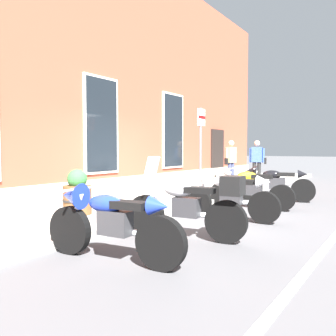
# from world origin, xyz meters

# --- Properties ---
(ground_plane) EXTENTS (140.00, 140.00, 0.00)m
(ground_plane) POSITION_xyz_m (0.00, 0.00, 0.00)
(ground_plane) COLOR #424244
(sidewalk) EXTENTS (26.50, 2.48, 0.15)m
(sidewalk) POSITION_xyz_m (0.00, 1.24, 0.08)
(sidewalk) COLOR gray
(sidewalk) RESTS_ON ground_plane
(brick_pub_facade) EXTENTS (20.50, 5.25, 7.17)m
(brick_pub_facade) POSITION_xyz_m (-0.00, 5.05, 3.58)
(brick_pub_facade) COLOR brown
(brick_pub_facade) RESTS_ON ground_plane
(motorcycle_blue_sport) EXTENTS (0.62, 2.15, 1.01)m
(motorcycle_blue_sport) POSITION_xyz_m (-3.35, -0.92, 0.55)
(motorcycle_blue_sport) COLOR black
(motorcycle_blue_sport) RESTS_ON ground_plane
(motorcycle_silver_touring) EXTENTS (0.67, 2.13, 1.35)m
(motorcycle_silver_touring) POSITION_xyz_m (-1.75, -1.23, 0.56)
(motorcycle_silver_touring) COLOR black
(motorcycle_silver_touring) RESTS_ON ground_plane
(motorcycle_white_sport) EXTENTS (0.62, 2.12, 1.05)m
(motorcycle_white_sport) POSITION_xyz_m (0.05, -1.05, 0.57)
(motorcycle_white_sport) COLOR black
(motorcycle_white_sport) RESTS_ON ground_plane
(motorcycle_yellow_naked) EXTENTS (0.62, 2.17, 0.99)m
(motorcycle_yellow_naked) POSITION_xyz_m (1.72, -0.94, 0.49)
(motorcycle_yellow_naked) COLOR black
(motorcycle_yellow_naked) RESTS_ON ground_plane
(motorcycle_black_sport) EXTENTS (0.75, 2.10, 1.01)m
(motorcycle_black_sport) POSITION_xyz_m (3.29, -1.01, 0.55)
(motorcycle_black_sport) COLOR black
(motorcycle_black_sport) RESTS_ON ground_plane
(pedestrian_tan_coat) EXTENTS (0.66, 0.29, 1.66)m
(pedestrian_tan_coat) POSITION_xyz_m (5.69, 1.32, 1.08)
(pedestrian_tan_coat) COLOR #2D3351
(pedestrian_tan_coat) RESTS_ON sidewalk
(pedestrian_blue_top) EXTENTS (0.31, 0.65, 1.66)m
(pedestrian_blue_top) POSITION_xyz_m (6.63, 0.65, 1.08)
(pedestrian_blue_top) COLOR black
(pedestrian_blue_top) RESTS_ON sidewalk
(parking_sign) EXTENTS (0.36, 0.07, 2.41)m
(parking_sign) POSITION_xyz_m (1.54, 0.36, 1.71)
(parking_sign) COLOR #4C4C51
(parking_sign) RESTS_ON sidewalk
(barrel_planter) EXTENTS (0.60, 0.60, 0.92)m
(barrel_planter) POSITION_xyz_m (-1.82, 1.36, 0.55)
(barrel_planter) COLOR brown
(barrel_planter) RESTS_ON sidewalk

